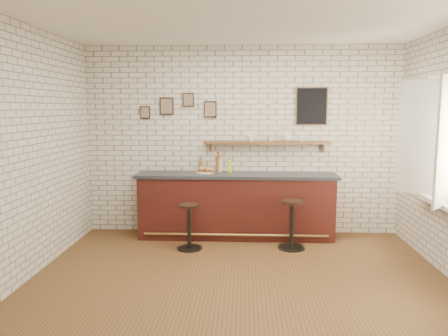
{
  "coord_description": "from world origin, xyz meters",
  "views": [
    {
      "loc": [
        0.05,
        -5.01,
        2.02
      ],
      "look_at": [
        -0.23,
        0.9,
        1.21
      ],
      "focal_mm": 35.0,
      "sensor_mm": 36.0,
      "label": 1
    }
  ],
  "objects": [
    {
      "name": "window_sill",
      "position": [
        2.4,
        0.3,
        0.9
      ],
      "size": [
        0.2,
        1.35,
        0.06
      ],
      "color": "white",
      "rests_on": "ground"
    },
    {
      "name": "bar_counter",
      "position": [
        -0.08,
        1.7,
        0.51
      ],
      "size": [
        3.1,
        0.65,
        1.01
      ],
      "color": "#431611",
      "rests_on": "ground"
    },
    {
      "name": "bitters_bottle_brown",
      "position": [
        -0.64,
        1.86,
        1.11
      ],
      "size": [
        0.07,
        0.07,
        0.23
      ],
      "color": "brown",
      "rests_on": "bar_counter"
    },
    {
      "name": "bitters_bottle_amber",
      "position": [
        -0.37,
        1.86,
        1.14
      ],
      "size": [
        0.08,
        0.08,
        0.32
      ],
      "color": "#9D5519",
      "rests_on": "bar_counter"
    },
    {
      "name": "ciabatta_sandwich",
      "position": [
        -0.56,
        1.74,
        1.06
      ],
      "size": [
        0.27,
        0.2,
        0.08
      ],
      "color": "#DEB05B",
      "rests_on": "sandwich_plate"
    },
    {
      "name": "bar_stool_right",
      "position": [
        0.74,
        1.15,
        0.38
      ],
      "size": [
        0.4,
        0.4,
        0.71
      ],
      "color": "black",
      "rests_on": "ground"
    },
    {
      "name": "bar_stool_left",
      "position": [
        -0.74,
        1.06,
        0.35
      ],
      "size": [
        0.37,
        0.37,
        0.66
      ],
      "color": "black",
      "rests_on": "ground"
    },
    {
      "name": "book_upper",
      "position": [
        2.38,
        0.24,
        0.96
      ],
      "size": [
        0.19,
        0.23,
        0.02
      ],
      "primitive_type": "imported",
      "rotation": [
        0.0,
        0.0,
        -0.23
      ],
      "color": "tan",
      "rests_on": "book_lower"
    },
    {
      "name": "back_wall_decor",
      "position": [
        0.23,
        1.98,
        2.05
      ],
      "size": [
        2.96,
        0.02,
        0.56
      ],
      "color": "black",
      "rests_on": "ground"
    },
    {
      "name": "shelf_cup_d",
      "position": [
        0.94,
        1.9,
        1.54
      ],
      "size": [
        0.12,
        0.12,
        0.09
      ],
      "primitive_type": "imported",
      "rotation": [
        0.0,
        0.0,
        0.42
      ],
      "color": "white",
      "rests_on": "wall_shelf"
    },
    {
      "name": "bitters_bottle_white",
      "position": [
        -0.35,
        1.86,
        1.12
      ],
      "size": [
        0.07,
        0.07,
        0.26
      ],
      "color": "beige",
      "rests_on": "bar_counter"
    },
    {
      "name": "wall_shelf",
      "position": [
        0.4,
        1.9,
        1.48
      ],
      "size": [
        2.0,
        0.18,
        0.18
      ],
      "color": "brown",
      "rests_on": "ground"
    },
    {
      "name": "sandwich_plate",
      "position": [
        -0.57,
        1.74,
        1.02
      ],
      "size": [
        0.28,
        0.28,
        0.01
      ],
      "primitive_type": "cylinder",
      "color": "white",
      "rests_on": "bar_counter"
    },
    {
      "name": "shelf_cup_c",
      "position": [
        0.72,
        1.9,
        1.55
      ],
      "size": [
        0.16,
        0.16,
        0.1
      ],
      "primitive_type": "imported",
      "rotation": [
        0.0,
        0.0,
        1.36
      ],
      "color": "white",
      "rests_on": "wall_shelf"
    },
    {
      "name": "ground",
      "position": [
        0.0,
        0.0,
        0.0
      ],
      "size": [
        5.0,
        5.0,
        0.0
      ],
      "primitive_type": "plane",
      "color": "brown",
      "rests_on": "ground"
    },
    {
      "name": "potato_chips",
      "position": [
        -0.59,
        1.73,
        1.02
      ],
      "size": [
        0.26,
        0.19,
        0.0
      ],
      "color": "#E7B751",
      "rests_on": "sandwich_plate"
    },
    {
      "name": "book_lower",
      "position": [
        2.38,
        0.23,
        0.94
      ],
      "size": [
        0.22,
        0.27,
        0.02
      ],
      "primitive_type": "imported",
      "rotation": [
        0.0,
        0.0,
        0.23
      ],
      "color": "tan",
      "rests_on": "window_sill"
    },
    {
      "name": "shelf_cup_a",
      "position": [
        0.15,
        1.9,
        1.55
      ],
      "size": [
        0.15,
        0.15,
        0.1
      ],
      "primitive_type": "imported",
      "rotation": [
        0.0,
        0.0,
        0.27
      ],
      "color": "white",
      "rests_on": "wall_shelf"
    },
    {
      "name": "shelf_cup_b",
      "position": [
        0.47,
        1.9,
        1.54
      ],
      "size": [
        0.12,
        0.12,
        0.08
      ],
      "primitive_type": "imported",
      "rotation": [
        0.0,
        0.0,
        1.19
      ],
      "color": "white",
      "rests_on": "wall_shelf"
    },
    {
      "name": "casement_window",
      "position": [
        2.36,
        0.3,
        1.65
      ],
      "size": [
        0.4,
        1.3,
        1.56
      ],
      "color": "white",
      "rests_on": "ground"
    },
    {
      "name": "condiment_bottle_yellow",
      "position": [
        -0.19,
        1.86,
        1.1
      ],
      "size": [
        0.07,
        0.07,
        0.22
      ],
      "color": "yellow",
      "rests_on": "bar_counter"
    }
  ]
}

